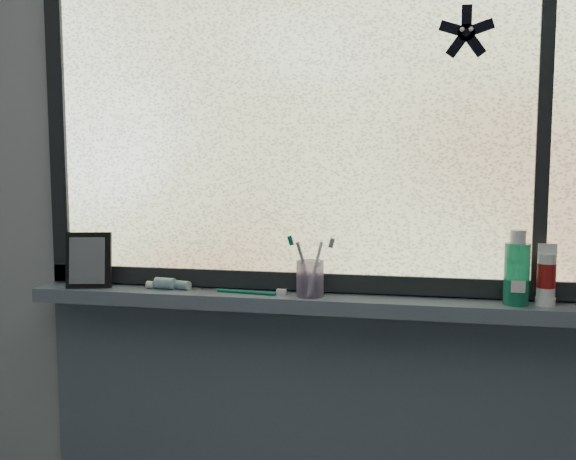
# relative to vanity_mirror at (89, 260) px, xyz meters

# --- Properties ---
(wall_back) EXTENTS (3.00, 0.01, 2.50)m
(wall_back) POSITION_rel_vanity_mirror_xyz_m (0.65, 0.10, 0.15)
(wall_back) COLOR #9EA3A8
(wall_back) RESTS_ON ground
(windowsill) EXTENTS (1.62, 0.14, 0.04)m
(windowsill) POSITION_rel_vanity_mirror_xyz_m (0.65, 0.02, -0.10)
(windowsill) COLOR slate
(windowsill) RESTS_ON wall_back
(window_pane) EXTENTS (1.50, 0.01, 1.00)m
(window_pane) POSITION_rel_vanity_mirror_xyz_m (0.65, 0.07, 0.43)
(window_pane) COLOR silver
(window_pane) RESTS_ON wall_back
(frame_bottom) EXTENTS (1.60, 0.03, 0.05)m
(frame_bottom) POSITION_rel_vanity_mirror_xyz_m (0.65, 0.07, -0.05)
(frame_bottom) COLOR black
(frame_bottom) RESTS_ON windowsill
(frame_left) EXTENTS (0.05, 0.03, 1.10)m
(frame_left) POSITION_rel_vanity_mirror_xyz_m (-0.12, 0.07, 0.43)
(frame_left) COLOR black
(frame_left) RESTS_ON wall_back
(frame_mullion) EXTENTS (0.03, 0.03, 1.00)m
(frame_mullion) POSITION_rel_vanity_mirror_xyz_m (1.25, 0.07, 0.43)
(frame_mullion) COLOR black
(frame_mullion) RESTS_ON wall_back
(starfish_sticker) EXTENTS (0.15, 0.02, 0.15)m
(starfish_sticker) POSITION_rel_vanity_mirror_xyz_m (1.05, 0.06, 0.62)
(starfish_sticker) COLOR black
(starfish_sticker) RESTS_ON window_pane
(vanity_mirror) EXTENTS (0.14, 0.09, 0.16)m
(vanity_mirror) POSITION_rel_vanity_mirror_xyz_m (0.00, 0.00, 0.00)
(vanity_mirror) COLOR black
(vanity_mirror) RESTS_ON windowsill
(toothpaste_tube) EXTENTS (0.19, 0.07, 0.03)m
(toothpaste_tube) POSITION_rel_vanity_mirror_xyz_m (0.25, 0.02, -0.06)
(toothpaste_tube) COLOR silver
(toothpaste_tube) RESTS_ON windowsill
(toothbrush_cup) EXTENTS (0.08, 0.08, 0.10)m
(toothbrush_cup) POSITION_rel_vanity_mirror_xyz_m (0.66, 0.01, -0.03)
(toothbrush_cup) COLOR #A48DBB
(toothbrush_cup) RESTS_ON windowsill
(toothbrush_lying) EXTENTS (0.22, 0.04, 0.01)m
(toothbrush_lying) POSITION_rel_vanity_mirror_xyz_m (0.47, 0.01, -0.07)
(toothbrush_lying) COLOR #0B6A51
(toothbrush_lying) RESTS_ON windowsill
(mouthwash_bottle) EXTENTS (0.08, 0.08, 0.16)m
(mouthwash_bottle) POSITION_rel_vanity_mirror_xyz_m (1.19, 0.01, 0.02)
(mouthwash_bottle) COLOR #1E9C70
(mouthwash_bottle) RESTS_ON windowsill
(cream_tube) EXTENTS (0.05, 0.05, 0.11)m
(cream_tube) POSITION_rel_vanity_mirror_xyz_m (1.27, 0.02, 0.00)
(cream_tube) COLOR silver
(cream_tube) RESTS_ON windowsill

